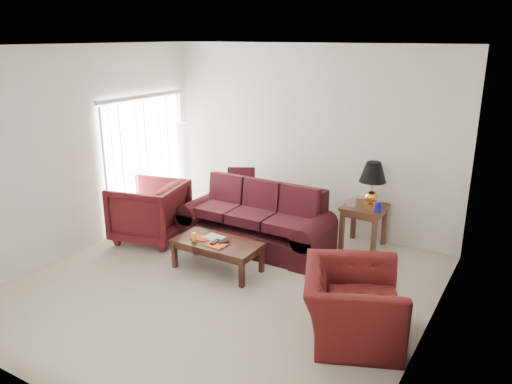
# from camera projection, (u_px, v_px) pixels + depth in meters

# --- Properties ---
(floor) EXTENTS (5.00, 5.00, 0.00)m
(floor) POSITION_uv_depth(u_px,v_px,m) (222.00, 286.00, 6.48)
(floor) COLOR beige
(floor) RESTS_ON ground
(blinds) EXTENTS (0.10, 2.00, 2.16)m
(blinds) POSITION_uv_depth(u_px,v_px,m) (147.00, 161.00, 8.40)
(blinds) COLOR silver
(blinds) RESTS_ON ground
(sofa) EXTENTS (2.35, 1.09, 0.95)m
(sofa) POSITION_uv_depth(u_px,v_px,m) (255.00, 218.00, 7.53)
(sofa) COLOR black
(sofa) RESTS_ON ground
(throw_pillow) EXTENTS (0.51, 0.41, 0.47)m
(throw_pillow) POSITION_uv_depth(u_px,v_px,m) (241.00, 181.00, 8.46)
(throw_pillow) COLOR black
(throw_pillow) RESTS_ON sofa
(end_table) EXTENTS (0.62, 0.62, 0.66)m
(end_table) POSITION_uv_depth(u_px,v_px,m) (363.00, 226.00, 7.58)
(end_table) COLOR #54341C
(end_table) RESTS_ON ground
(table_lamp) EXTENTS (0.46, 0.46, 0.67)m
(table_lamp) POSITION_uv_depth(u_px,v_px,m) (372.00, 184.00, 7.40)
(table_lamp) COLOR gold
(table_lamp) RESTS_ON end_table
(clock) EXTENTS (0.14, 0.05, 0.14)m
(clock) POSITION_uv_depth(u_px,v_px,m) (351.00, 202.00, 7.43)
(clock) COLOR silver
(clock) RESTS_ON end_table
(blue_canister) EXTENTS (0.11, 0.11, 0.16)m
(blue_canister) POSITION_uv_depth(u_px,v_px,m) (378.00, 208.00, 7.17)
(blue_canister) COLOR #161790
(blue_canister) RESTS_ON end_table
(picture_frame) EXTENTS (0.21, 0.22, 0.06)m
(picture_frame) POSITION_uv_depth(u_px,v_px,m) (360.00, 196.00, 7.66)
(picture_frame) COLOR silver
(picture_frame) RESTS_ON end_table
(floor_lamp) EXTENTS (0.31, 0.31, 1.66)m
(floor_lamp) POSITION_uv_depth(u_px,v_px,m) (184.00, 167.00, 9.00)
(floor_lamp) COLOR silver
(floor_lamp) RESTS_ON ground
(armchair_left) EXTENTS (1.23, 1.21, 0.94)m
(armchair_left) POSITION_uv_depth(u_px,v_px,m) (149.00, 211.00, 7.83)
(armchair_left) COLOR #471015
(armchair_left) RESTS_ON ground
(armchair_right) EXTENTS (1.39, 1.47, 0.76)m
(armchair_right) POSITION_uv_depth(u_px,v_px,m) (352.00, 304.00, 5.30)
(armchair_right) COLOR #4A1111
(armchair_right) RESTS_ON ground
(coffee_table) EXTENTS (1.35, 1.03, 0.42)m
(coffee_table) POSITION_uv_depth(u_px,v_px,m) (218.00, 256.00, 6.86)
(coffee_table) COLOR black
(coffee_table) RESTS_ON ground
(magazine_red) EXTENTS (0.29, 0.24, 0.01)m
(magazine_red) POSITION_uv_depth(u_px,v_px,m) (199.00, 238.00, 6.90)
(magazine_red) COLOR red
(magazine_red) RESTS_ON coffee_table
(magazine_white) EXTENTS (0.30, 0.24, 0.02)m
(magazine_white) POSITION_uv_depth(u_px,v_px,m) (214.00, 237.00, 6.91)
(magazine_white) COLOR white
(magazine_white) RESTS_ON coffee_table
(magazine_orange) EXTENTS (0.27, 0.20, 0.01)m
(magazine_orange) POSITION_uv_depth(u_px,v_px,m) (216.00, 245.00, 6.66)
(magazine_orange) COLOR #CD5218
(magazine_orange) RESTS_ON coffee_table
(remote_a) EXTENTS (0.07, 0.19, 0.02)m
(remote_a) POSITION_uv_depth(u_px,v_px,m) (215.00, 242.00, 6.72)
(remote_a) COLOR black
(remote_a) RESTS_ON coffee_table
(remote_b) EXTENTS (0.13, 0.14, 0.02)m
(remote_b) POSITION_uv_depth(u_px,v_px,m) (224.00, 242.00, 6.71)
(remote_b) COLOR black
(remote_b) RESTS_ON coffee_table
(yellow_glass) EXTENTS (0.07, 0.07, 0.12)m
(yellow_glass) POSITION_uv_depth(u_px,v_px,m) (194.00, 237.00, 6.80)
(yellow_glass) COLOR yellow
(yellow_glass) RESTS_ON coffee_table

